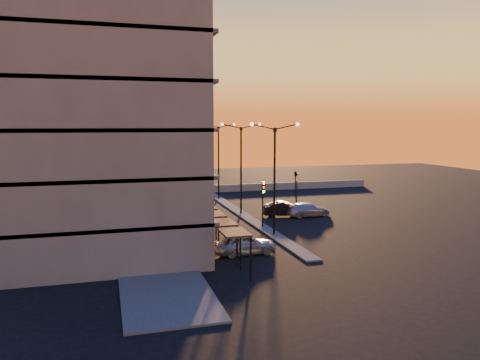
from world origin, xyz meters
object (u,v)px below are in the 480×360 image
car_sedan (285,209)px  streetlamp_mid (241,161)px  car_hatchback (245,244)px  car_wagon (308,210)px  traffic_light_main (263,197)px

car_sedan → streetlamp_mid: bearing=70.2°
car_hatchback → car_sedan: 14.61m
car_wagon → traffic_light_main: bearing=118.7°
car_hatchback → car_wagon: 15.47m
traffic_light_main → car_wagon: bearing=32.7°
car_hatchback → streetlamp_mid: bearing=-17.4°
streetlamp_mid → car_wagon: size_ratio=1.99×
car_sedan → car_wagon: (2.24, -0.61, -0.05)m
car_hatchback → car_wagon: size_ratio=0.95×
streetlamp_mid → car_sedan: size_ratio=2.10×
streetlamp_mid → car_sedan: (3.92, -2.55, -4.85)m
streetlamp_mid → traffic_light_main: 7.62m
car_sedan → car_wagon: size_ratio=0.95×
streetlamp_mid → car_hatchback: bearing=-105.3°
streetlamp_mid → traffic_light_main: bearing=-90.0°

